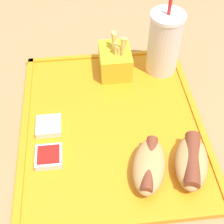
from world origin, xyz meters
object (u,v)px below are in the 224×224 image
Objects in this scene: fries_carton at (115,60)px; sauce_cup_ketchup at (49,156)px; hot_dog_far at (192,161)px; hot_dog_near at (149,166)px; soda_cup at (164,43)px; sauce_cup_mayo at (49,126)px.

fries_carton is 0.27m from sauce_cup_ketchup.
fries_carton is at bearing -159.35° from hot_dog_far.
soda_cup is at bearing 163.60° from hot_dog_near.
soda_cup reaches higher than fries_carton.
sauce_cup_mayo is 1.00× the size of sauce_cup_ketchup.
hot_dog_near reaches higher than sauce_cup_ketchup.
fries_carton is at bearing 146.67° from sauce_cup_ketchup.
hot_dog_near is at bearing 5.75° from fries_carton.
sauce_cup_mayo is (0.15, -0.15, -0.02)m from fries_carton.
hot_dog_far is 2.55× the size of sauce_cup_ketchup.
soda_cup is 1.70× the size of fries_carton.
fries_carton is 2.15× the size of sauce_cup_mayo.
hot_dog_far is at bearing 64.83° from sauce_cup_mayo.
soda_cup is 3.66× the size of sauce_cup_ketchup.
sauce_cup_mayo is (-0.12, -0.25, -0.01)m from hot_dog_far.
soda_cup is 0.28m from hot_dog_near.
fries_carton is at bearing -174.25° from hot_dog_near.
hot_dog_far is at bearing -0.91° from soda_cup.
hot_dog_near reaches higher than sauce_cup_mayo.
fries_carton reaches higher than sauce_cup_mayo.
hot_dog_far reaches higher than sauce_cup_mayo.
hot_dog_near is 2.55× the size of sauce_cup_ketchup.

